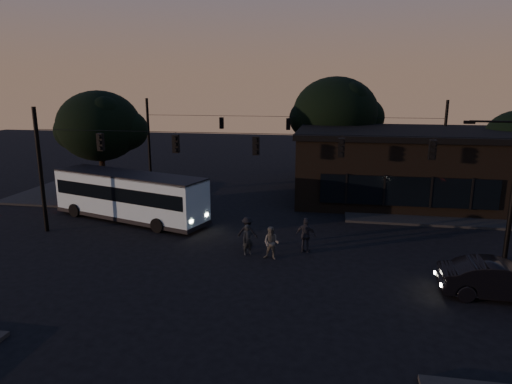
% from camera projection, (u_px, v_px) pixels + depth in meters
% --- Properties ---
extents(ground, '(120.00, 120.00, 0.00)m').
position_uv_depth(ground, '(241.00, 272.00, 21.85)').
color(ground, black).
rests_on(ground, ground).
extents(sidewalk_far_right, '(14.00, 10.00, 0.15)m').
position_uv_depth(sidewalk_far_right, '(442.00, 206.00, 33.18)').
color(sidewalk_far_right, black).
rests_on(sidewalk_far_right, ground).
extents(sidewalk_far_left, '(14.00, 10.00, 0.15)m').
position_uv_depth(sidewalk_far_left, '(111.00, 192.00, 37.64)').
color(sidewalk_far_left, black).
rests_on(sidewalk_far_left, ground).
extents(building, '(15.40, 10.41, 5.40)m').
position_uv_depth(building, '(399.00, 165.00, 34.97)').
color(building, black).
rests_on(building, ground).
extents(tree_behind, '(7.60, 7.60, 9.43)m').
position_uv_depth(tree_behind, '(335.00, 113.00, 40.79)').
color(tree_behind, black).
rests_on(tree_behind, ground).
extents(tree_left, '(6.40, 6.40, 8.30)m').
position_uv_depth(tree_left, '(99.00, 126.00, 35.41)').
color(tree_left, black).
rests_on(tree_left, ground).
extents(signal_rig_near, '(26.24, 0.30, 7.50)m').
position_uv_depth(signal_rig_near, '(256.00, 166.00, 24.65)').
color(signal_rig_near, black).
rests_on(signal_rig_near, ground).
extents(signal_rig_far, '(26.24, 0.30, 7.50)m').
position_uv_depth(signal_rig_far, '(288.00, 137.00, 40.02)').
color(signal_rig_far, black).
rests_on(signal_rig_far, ground).
extents(bus, '(11.34, 5.87, 3.12)m').
position_uv_depth(bus, '(129.00, 194.00, 29.79)').
color(bus, '#9FC0CB').
rests_on(bus, ground).
extents(car, '(4.86, 1.73, 1.60)m').
position_uv_depth(car, '(500.00, 280.00, 19.05)').
color(car, black).
rests_on(car, ground).
extents(pedestrian_a, '(0.71, 0.63, 1.64)m').
position_uv_depth(pedestrian_a, '(248.00, 240.00, 23.89)').
color(pedestrian_a, black).
rests_on(pedestrian_a, ground).
extents(pedestrian_b, '(0.93, 0.78, 1.72)m').
position_uv_depth(pedestrian_b, '(271.00, 243.00, 23.26)').
color(pedestrian_b, '#4E4E47').
rests_on(pedestrian_b, ground).
extents(pedestrian_c, '(1.18, 0.67, 1.90)m').
position_uv_depth(pedestrian_c, '(306.00, 235.00, 24.20)').
color(pedestrian_c, black).
rests_on(pedestrian_c, ground).
extents(pedestrian_d, '(1.15, 0.69, 1.74)m').
position_uv_depth(pedestrian_d, '(248.00, 232.00, 24.92)').
color(pedestrian_d, black).
rests_on(pedestrian_d, ground).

